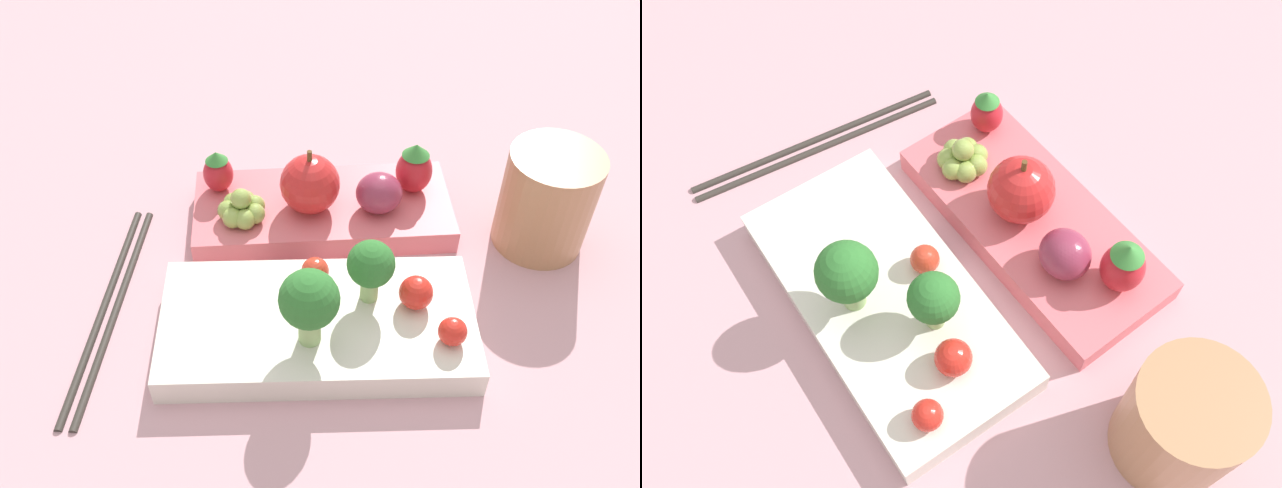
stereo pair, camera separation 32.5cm
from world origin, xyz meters
The scene contains 15 objects.
ground_plane centered at (0.00, 0.00, 0.00)m, with size 4.00×4.00×0.00m, color #C6939E.
bento_box_savoury centered at (0.00, 0.07, 0.01)m, with size 0.23×0.12×0.02m.
bento_box_fruit centered at (-0.01, -0.06, 0.01)m, with size 0.21×0.10×0.02m.
broccoli_floret_0 centered at (-0.04, 0.05, 0.06)m, with size 0.03×0.03×0.05m.
broccoli_floret_1 centered at (0.01, 0.09, 0.06)m, with size 0.04×0.04×0.06m.
cherry_tomato_0 centered at (-0.07, 0.06, 0.04)m, with size 0.02×0.02×0.02m.
cherry_tomato_1 centered at (0.00, 0.03, 0.03)m, with size 0.02×0.02×0.02m.
cherry_tomato_2 centered at (-0.09, 0.09, 0.03)m, with size 0.02×0.02×0.02m.
apple centered at (0.00, -0.05, 0.05)m, with size 0.05×0.05×0.06m.
strawberry_0 centered at (0.08, -0.08, 0.04)m, with size 0.03×0.03×0.04m.
strawberry_1 centered at (-0.09, -0.07, 0.04)m, with size 0.03×0.03×0.05m.
plum centered at (-0.06, -0.05, 0.04)m, with size 0.04×0.03×0.03m.
grape_cluster centered at (0.06, -0.04, 0.03)m, with size 0.04×0.04×0.03m.
drinking_cup centered at (-0.19, -0.02, 0.04)m, with size 0.07×0.07×0.09m.
chopsticks_pair centered at (0.16, 0.03, 0.00)m, with size 0.04×0.21×0.01m.
Camera 1 is at (0.02, 0.39, 0.42)m, focal length 40.00 mm.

